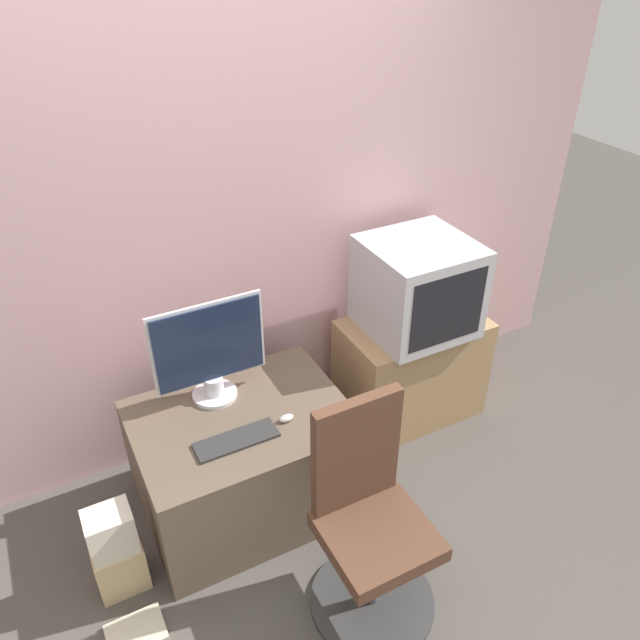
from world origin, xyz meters
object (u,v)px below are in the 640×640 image
(mouse, at_px, (286,419))
(office_chair, at_px, (369,531))
(main_monitor, at_px, (210,352))
(crt_tv, at_px, (418,287))
(cardboard_box_lower, at_px, (120,566))
(book, at_px, (136,633))
(keyboard, at_px, (236,440))

(mouse, bearing_deg, office_chair, -80.73)
(main_monitor, xyz_separation_m, office_chair, (0.31, -0.89, -0.41))
(crt_tv, bearing_deg, mouse, -161.23)
(main_monitor, height_order, cardboard_box_lower, main_monitor)
(main_monitor, relative_size, cardboard_box_lower, 2.14)
(mouse, bearing_deg, main_monitor, 124.71)
(mouse, distance_m, office_chair, 0.60)
(crt_tv, height_order, book, crt_tv)
(office_chair, relative_size, book, 4.32)
(crt_tv, bearing_deg, book, -160.69)
(office_chair, bearing_deg, crt_tv, 47.44)
(cardboard_box_lower, bearing_deg, book, -93.02)
(mouse, bearing_deg, cardboard_box_lower, -176.81)
(cardboard_box_lower, height_order, book, cardboard_box_lower)
(mouse, xyz_separation_m, book, (-0.83, -0.30, -0.57))
(crt_tv, bearing_deg, cardboard_box_lower, -168.44)
(keyboard, xyz_separation_m, mouse, (0.24, 0.01, 0.01))
(office_chair, height_order, cardboard_box_lower, office_chair)
(mouse, height_order, cardboard_box_lower, mouse)
(main_monitor, xyz_separation_m, mouse, (0.22, -0.32, -0.24))
(book, bearing_deg, crt_tv, 19.31)
(mouse, bearing_deg, keyboard, -176.42)
(keyboard, height_order, crt_tv, crt_tv)
(keyboard, distance_m, mouse, 0.24)
(mouse, relative_size, crt_tv, 0.13)
(mouse, xyz_separation_m, crt_tv, (0.90, 0.31, 0.27))
(cardboard_box_lower, bearing_deg, mouse, 3.19)
(keyboard, bearing_deg, crt_tv, 15.73)
(crt_tv, distance_m, book, 2.02)
(crt_tv, bearing_deg, main_monitor, 179.49)
(keyboard, distance_m, office_chair, 0.67)
(crt_tv, distance_m, cardboard_box_lower, 1.90)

